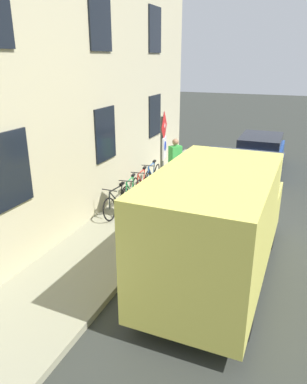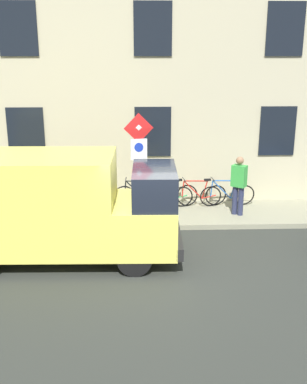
{
  "view_description": "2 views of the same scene",
  "coord_description": "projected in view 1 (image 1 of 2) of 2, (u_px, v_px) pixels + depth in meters",
  "views": [
    {
      "loc": [
        -0.77,
        9.09,
        4.42
      ],
      "look_at": [
        2.22,
        1.63,
        1.46
      ],
      "focal_mm": 34.33,
      "sensor_mm": 36.0,
      "label": 1
    },
    {
      "loc": [
        -9.71,
        0.49,
        4.74
      ],
      "look_at": [
        2.04,
        0.06,
        1.15
      ],
      "focal_mm": 43.75,
      "sensor_mm": 36.0,
      "label": 2
    }
  ],
  "objects": [
    {
      "name": "bicycle_black",
      "position": [
        118.0,
        202.0,
        10.56
      ],
      "size": [
        0.46,
        1.71,
        0.89
      ],
      "rotation": [
        0.0,
        0.0,
        1.55
      ],
      "color": "black",
      "rests_on": "sidewalk_slab"
    },
    {
      "name": "sign_post_stacked",
      "position": [
        163.0,
        153.0,
        9.45
      ],
      "size": [
        0.19,
        0.55,
        2.92
      ],
      "color": "#474C47",
      "rests_on": "sidewalk_slab"
    },
    {
      "name": "pedestrian",
      "position": [
        175.0,
        162.0,
        12.51
      ],
      "size": [
        0.44,
        0.48,
        1.72
      ],
      "rotation": [
        0.0,
        0.0,
        5.66
      ],
      "color": "#262B47",
      "rests_on": "sidewalk_slab"
    },
    {
      "name": "sidewalk_slab",
      "position": [
        140.0,
        214.0,
        10.84
      ],
      "size": [
        2.16,
        15.87,
        0.14
      ],
      "primitive_type": "cube",
      "color": "gray",
      "rests_on": "ground_plane"
    },
    {
      "name": "parked_hatchback",
      "position": [
        260.0,
        152.0,
        15.17
      ],
      "size": [
        1.75,
        4.0,
        1.38
      ],
      "rotation": [
        0.0,
        0.0,
        1.57
      ],
      "color": "navy",
      "rests_on": "ground_plane"
    },
    {
      "name": "building_facade",
      "position": [
        91.0,
        85.0,
        10.09
      ],
      "size": [
        0.75,
        13.87,
        7.38
      ],
      "color": "#B5AD8B",
      "rests_on": "ground_plane"
    },
    {
      "name": "bicycle_green",
      "position": [
        131.0,
        192.0,
        11.32
      ],
      "size": [
        0.48,
        1.71,
        0.89
      ],
      "rotation": [
        0.0,
        0.0,
        1.72
      ],
      "color": "black",
      "rests_on": "sidewalk_slab"
    },
    {
      "name": "bicycle_blue",
      "position": [
        152.0,
        176.0,
        12.84
      ],
      "size": [
        0.46,
        1.71,
        0.89
      ],
      "rotation": [
        0.0,
        0.0,
        1.66
      ],
      "color": "black",
      "rests_on": "sidewalk_slab"
    },
    {
      "name": "delivery_van",
      "position": [
        219.0,
        219.0,
        7.42
      ],
      "size": [
        2.12,
        5.37,
        2.5
      ],
      "rotation": [
        0.0,
        0.0,
        4.69
      ],
      "color": "#DBD255",
      "rests_on": "ground_plane"
    },
    {
      "name": "bicycle_red",
      "position": [
        142.0,
        183.0,
        12.08
      ],
      "size": [
        0.46,
        1.71,
        0.89
      ],
      "rotation": [
        0.0,
        0.0,
        1.68
      ],
      "color": "black",
      "rests_on": "sidewalk_slab"
    },
    {
      "name": "ground_plane",
      "position": [
        254.0,
        235.0,
        9.72
      ],
      "size": [
        80.0,
        80.0,
        0.0
      ],
      "primitive_type": "plane",
      "color": "#2C2F2A"
    }
  ]
}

